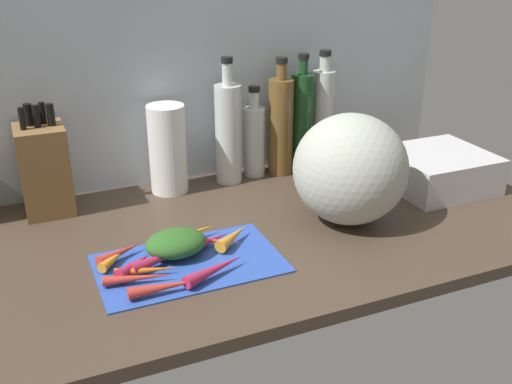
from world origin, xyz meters
The scene contains 25 objects.
ground_plane centered at (0.00, 0.00, -1.50)cm, with size 170.00×80.00×3.00cm, color #47382B.
wall_back centered at (0.00, 38.50, 30.00)cm, with size 170.00×3.00×60.00cm, color #ADB7C1.
cutting_board centered at (-13.29, -11.77, 0.40)cm, with size 40.13×24.39×0.80cm, color #2D51B7.
carrot_0 centered at (-26.78, -4.27, 2.10)cm, with size 2.60×2.60×11.40cm, color red.
carrot_1 centered at (-21.06, -21.59, 2.05)cm, with size 2.51×2.51×15.36cm, color red.
carrot_2 centered at (-6.44, -6.58, 1.86)cm, with size 2.13×2.13×13.95cm, color red.
carrot_3 centered at (-25.11, -11.05, 2.22)cm, with size 2.84×2.84×10.16cm, color #B2264C.
carrot_4 centered at (-23.33, -13.64, 1.89)cm, with size 2.18×2.18×12.84cm, color orange.
carrot_5 centered at (-28.06, -5.68, 1.95)cm, with size 2.30×2.30×10.28cm, color orange.
carrot_6 centered at (-7.25, -6.98, 2.04)cm, with size 2.49×2.49×12.74cm, color #B2264C.
carrot_7 centered at (-19.20, -10.44, 2.24)cm, with size 2.87×2.87×14.31cm, color #B2264C.
carrot_8 centered at (-25.36, -15.86, 1.85)cm, with size 2.10×2.10×14.39cm, color red.
carrot_9 centered at (-9.89, -19.36, 2.22)cm, with size 2.84×2.84×15.58cm, color #B2264C.
carrot_10 centered at (-11.71, -3.16, 2.46)cm, with size 3.33×3.33×17.10cm, color orange.
carrot_11 centered at (-1.30, -7.48, 2.30)cm, with size 3.00×3.00×11.51cm, color orange.
carrot_greens_pile centered at (-15.00, -7.83, 3.69)cm, with size 13.66×10.51×5.78cm, color #2D6023.
winter_squash centered at (30.12, -6.27, 13.71)cm, with size 28.21×28.08×27.42cm, color #B2B7A8.
knife_block centered at (-38.36, 28.90, 11.79)cm, with size 11.98×13.06×28.43cm.
paper_towel_roll centered at (-5.93, 29.50, 12.31)cm, with size 10.27×10.27×24.62cm, color white.
bottle_0 centered at (11.91, 29.56, 14.89)cm, with size 7.50×7.50×36.05cm.
bottle_1 centered at (20.66, 31.33, 11.07)cm, with size 6.40×6.40×26.89cm.
bottle_2 centered at (28.37, 29.62, 14.83)cm, with size 7.38×7.38×34.66cm.
bottle_3 centered at (35.74, 30.49, 15.19)cm, with size 6.78×6.78×35.03cm.
bottle_4 centered at (43.24, 31.31, 15.40)cm, with size 6.72×6.72×35.29cm.
dish_rack centered at (64.48, 1.84, 5.15)cm, with size 26.93×25.23×10.30cm, color silver.
Camera 1 is at (-44.89, -122.02, 67.15)cm, focal length 41.96 mm.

